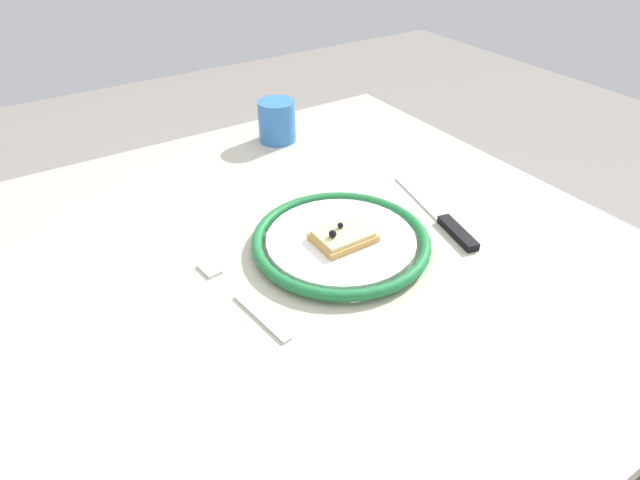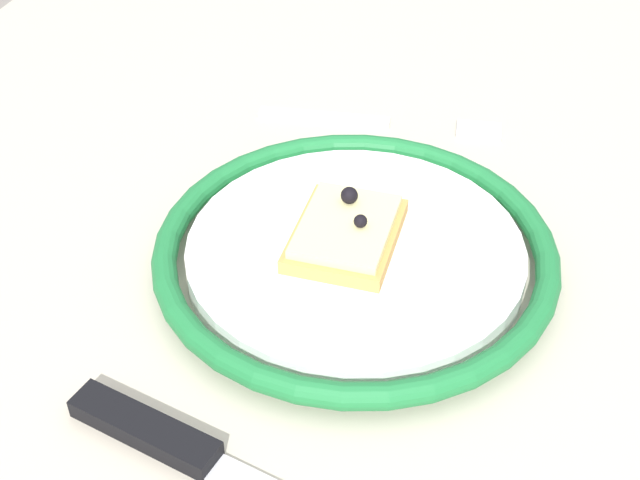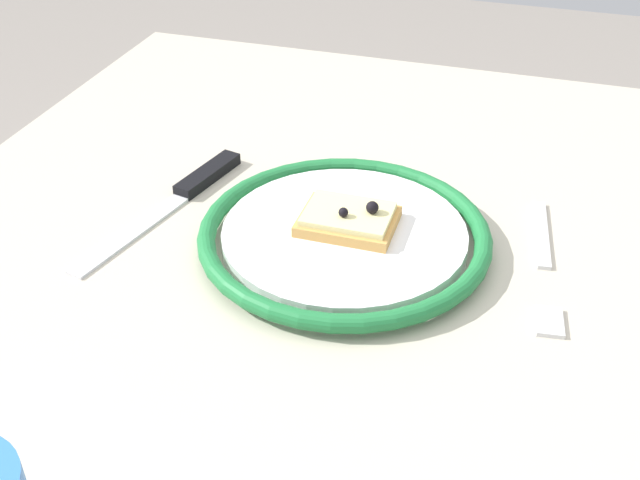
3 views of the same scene
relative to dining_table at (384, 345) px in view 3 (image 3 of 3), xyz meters
The scene contains 5 objects.
dining_table is the anchor object (origin of this frame).
plate 0.11m from the dining_table, 26.99° to the right, with size 0.27×0.27×0.02m.
pizza_slice_near 0.13m from the dining_table, 34.10° to the right, with size 0.09×0.07×0.03m.
knife 0.25m from the dining_table, 16.36° to the right, with size 0.07×0.24×0.01m.
fork 0.17m from the dining_table, 159.82° to the right, with size 0.04×0.20×0.00m.
Camera 3 is at (-0.11, 0.55, 1.13)m, focal length 44.54 mm.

